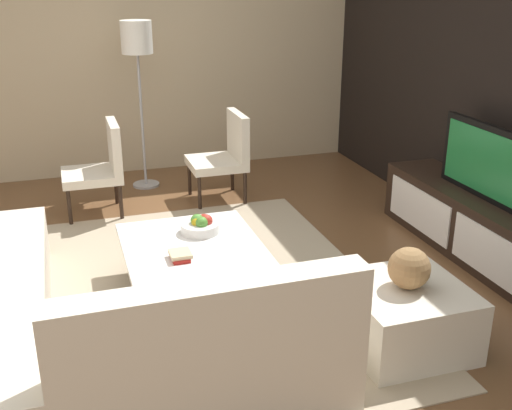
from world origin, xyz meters
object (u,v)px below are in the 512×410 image
at_px(television, 487,162).
at_px(book_stack, 180,256).
at_px(media_console, 478,227).
at_px(accent_chair_near, 102,164).
at_px(sectional_couch, 47,324).
at_px(coffee_table, 193,267).
at_px(ottoman, 404,316).
at_px(decorative_ball, 409,268).
at_px(accent_chair_far, 226,152).
at_px(fruit_bowl, 201,225).
at_px(floor_lamp, 137,49).

relative_size(television, book_stack, 6.61).
bearing_deg(media_console, book_stack, -87.11).
bearing_deg(accent_chair_near, book_stack, 19.08).
height_order(media_console, sectional_couch, sectional_couch).
xyz_separation_m(coffee_table, ottoman, (1.05, 1.08, -0.00)).
xyz_separation_m(media_console, book_stack, (0.12, -2.42, 0.16)).
distance_m(media_console, decorative_ball, 1.57).
bearing_deg(book_stack, accent_chair_far, 157.07).
relative_size(sectional_couch, decorative_ball, 9.93).
distance_m(television, sectional_couch, 3.35).
xyz_separation_m(ottoman, decorative_ball, (-0.00, 0.00, 0.33)).
bearing_deg(accent_chair_far, sectional_couch, -31.30).
bearing_deg(television, decorative_ball, -52.10).
relative_size(accent_chair_far, decorative_ball, 3.46).
relative_size(television, ottoman, 1.52).
relative_size(fruit_bowl, decorative_ball, 1.11).
xyz_separation_m(accent_chair_near, ottoman, (2.84, 1.54, -0.29)).
bearing_deg(ottoman, accent_chair_near, -151.51).
xyz_separation_m(floor_lamp, book_stack, (2.69, -0.15, -1.03)).
bearing_deg(accent_chair_far, accent_chair_near, -85.02).
bearing_deg(media_console, sectional_couch, -80.79).
xyz_separation_m(decorative_ball, book_stack, (-0.83, -1.20, -0.12)).
bearing_deg(television, fruit_bowl, -97.26).
bearing_deg(decorative_ball, accent_chair_near, -151.51).
xyz_separation_m(sectional_couch, book_stack, (-0.41, 0.85, 0.12)).
bearing_deg(book_stack, decorative_ball, 55.55).
distance_m(coffee_table, accent_chair_far, 1.98).
height_order(sectional_couch, accent_chair_near, accent_chair_near).
height_order(ottoman, decorative_ball, decorative_ball).
relative_size(sectional_couch, book_stack, 15.50).
bearing_deg(decorative_ball, sectional_couch, -101.51).
bearing_deg(coffee_table, accent_chair_far, 157.92).
xyz_separation_m(television, fruit_bowl, (-0.28, -2.19, -0.35)).
relative_size(media_console, accent_chair_far, 2.43).
distance_m(coffee_table, decorative_ball, 1.54).
distance_m(sectional_couch, accent_chair_far, 2.99).
bearing_deg(media_console, accent_chair_near, -124.42).
bearing_deg(media_console, floor_lamp, -138.41).
height_order(ottoman, book_stack, book_stack).
xyz_separation_m(television, accent_chair_far, (-1.92, -1.56, -0.30)).
bearing_deg(floor_lamp, accent_chair_near, -35.51).
height_order(decorative_ball, book_stack, decorative_ball).
height_order(floor_lamp, fruit_bowl, floor_lamp).
xyz_separation_m(television, decorative_ball, (0.95, -1.22, -0.26)).
xyz_separation_m(coffee_table, accent_chair_far, (-1.82, 0.74, 0.29)).
bearing_deg(floor_lamp, media_console, 41.59).
bearing_deg(ottoman, coffee_table, -134.19).
xyz_separation_m(fruit_bowl, book_stack, (0.40, -0.23, -0.03)).
distance_m(sectional_couch, fruit_bowl, 1.36).
bearing_deg(book_stack, ottoman, 55.55).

